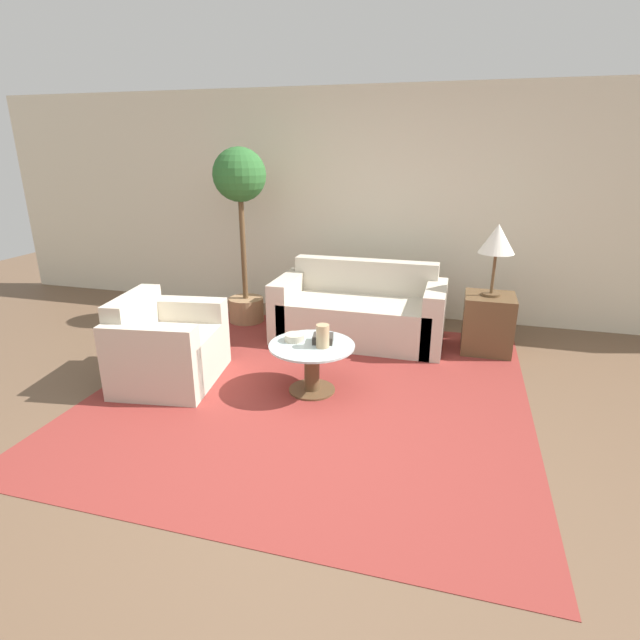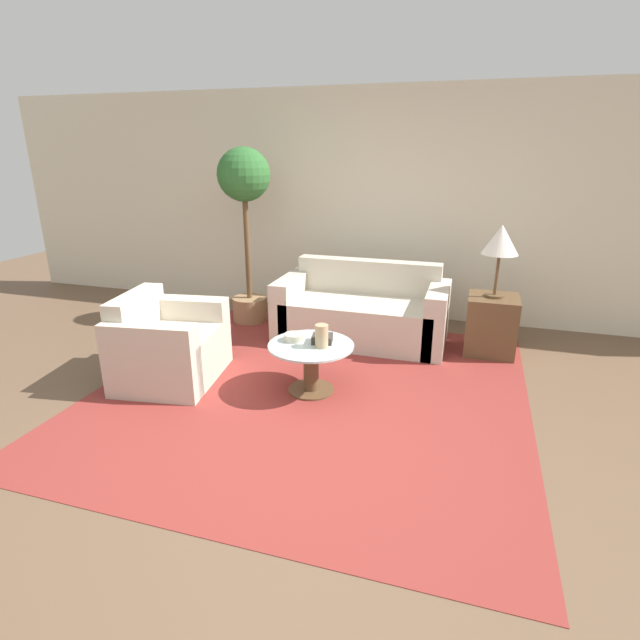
{
  "view_description": "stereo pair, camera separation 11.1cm",
  "coord_description": "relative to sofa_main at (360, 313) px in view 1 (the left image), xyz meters",
  "views": [
    {
      "loc": [
        1.0,
        -2.86,
        1.94
      ],
      "look_at": [
        -0.09,
        1.01,
        0.55
      ],
      "focal_mm": 28.0,
      "sensor_mm": 36.0,
      "label": 1
    },
    {
      "loc": [
        1.1,
        -2.83,
        1.94
      ],
      "look_at": [
        -0.09,
        1.01,
        0.55
      ],
      "focal_mm": 28.0,
      "sensor_mm": 36.0,
      "label": 2
    }
  ],
  "objects": [
    {
      "name": "sofa_main",
      "position": [
        0.0,
        0.0,
        0.0
      ],
      "size": [
        1.75,
        0.84,
        0.8
      ],
      "color": "beige",
      "rests_on": "ground_plane"
    },
    {
      "name": "rug",
      "position": [
        -0.14,
        -1.34,
        -0.28
      ],
      "size": [
        3.48,
        3.54,
        0.01
      ],
      "color": "maroon",
      "rests_on": "ground_plane"
    },
    {
      "name": "ground_plane",
      "position": [
        -0.05,
        -2.1,
        -0.28
      ],
      "size": [
        14.0,
        14.0,
        0.0
      ],
      "primitive_type": "plane",
      "color": "brown"
    },
    {
      "name": "table_lamp",
      "position": [
        1.3,
        -0.01,
        0.83
      ],
      "size": [
        0.34,
        0.34,
        0.69
      ],
      "color": "brown",
      "rests_on": "side_table"
    },
    {
      "name": "bowl",
      "position": [
        -0.3,
        -1.3,
        0.17
      ],
      "size": [
        0.16,
        0.16,
        0.06
      ],
      "color": "beige",
      "rests_on": "coffee_table"
    },
    {
      "name": "coffee_table",
      "position": [
        -0.14,
        -1.34,
        -0.01
      ],
      "size": [
        0.71,
        0.71,
        0.42
      ],
      "color": "brown",
      "rests_on": "ground_plane"
    },
    {
      "name": "side_table",
      "position": [
        1.3,
        -0.01,
        0.01
      ],
      "size": [
        0.48,
        0.48,
        0.58
      ],
      "color": "brown",
      "rests_on": "ground_plane"
    },
    {
      "name": "book_stack",
      "position": [
        -0.06,
        -1.27,
        0.17
      ],
      "size": [
        0.19,
        0.18,
        0.06
      ],
      "rotation": [
        0.0,
        0.0,
        0.18
      ],
      "color": "#38332D",
      "rests_on": "coffee_table"
    },
    {
      "name": "armchair",
      "position": [
        -1.43,
        -1.48,
        0.0
      ],
      "size": [
        0.9,
        1.03,
        0.77
      ],
      "rotation": [
        0.0,
        0.0,
        1.71
      ],
      "color": "beige",
      "rests_on": "ground_plane"
    },
    {
      "name": "wall_back",
      "position": [
        -0.05,
        0.92,
        1.02
      ],
      "size": [
        10.0,
        0.06,
        2.6
      ],
      "color": "beige",
      "rests_on": "ground_plane"
    },
    {
      "name": "vase",
      "position": [
        -0.04,
        -1.37,
        0.23
      ],
      "size": [
        0.11,
        0.11,
        0.19
      ],
      "color": "tan",
      "rests_on": "coffee_table"
    },
    {
      "name": "potted_plant",
      "position": [
        -1.39,
        0.17,
        1.08
      ],
      "size": [
        0.58,
        0.58,
        1.96
      ],
      "color": "#93704C",
      "rests_on": "ground_plane"
    }
  ]
}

